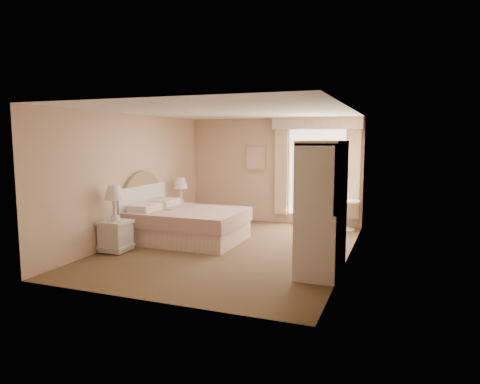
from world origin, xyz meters
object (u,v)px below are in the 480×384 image
at_px(bed, 183,223).
at_px(nightstand_far, 181,208).
at_px(armoire, 322,219).
at_px(cafe_chair, 313,217).
at_px(nightstand_near, 115,227).
at_px(round_table, 345,210).

xyz_separation_m(bed, nightstand_far, (-0.72, 1.22, 0.07)).
bearing_deg(armoire, cafe_chair, 105.37).
xyz_separation_m(bed, cafe_chair, (2.44, 0.73, 0.15)).
xyz_separation_m(bed, nightstand_near, (-0.72, -1.20, 0.09)).
xyz_separation_m(nightstand_far, armoire, (3.65, -2.29, 0.41)).
bearing_deg(round_table, cafe_chair, -107.12).
xyz_separation_m(nightstand_near, armoire, (3.65, 0.14, 0.38)).
height_order(nightstand_near, armoire, armoire).
bearing_deg(bed, armoire, -19.97).
relative_size(bed, round_table, 3.16).
relative_size(nightstand_near, armoire, 0.59).
xyz_separation_m(bed, armoire, (2.93, -1.07, 0.47)).
distance_m(nightstand_near, round_table, 4.90).
height_order(nightstand_far, armoire, armoire).
relative_size(bed, nightstand_far, 1.93).
xyz_separation_m(bed, round_table, (2.87, 2.14, 0.10)).
bearing_deg(nightstand_far, round_table, 14.27).
distance_m(bed, nightstand_near, 1.40).
xyz_separation_m(cafe_chair, armoire, (0.49, -1.80, 0.32)).
bearing_deg(nightstand_far, nightstand_near, -90.00).
distance_m(bed, round_table, 3.58).
relative_size(bed, nightstand_near, 1.80).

